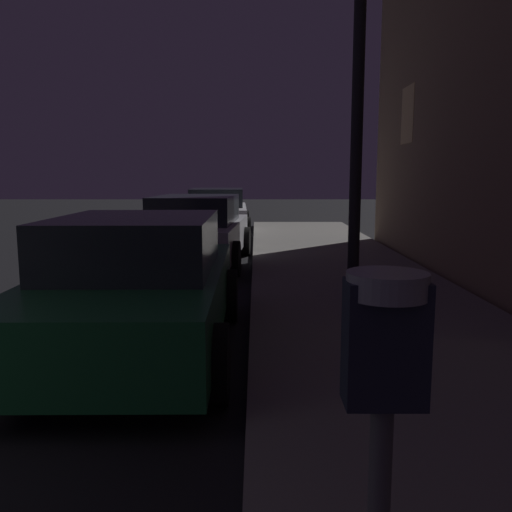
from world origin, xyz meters
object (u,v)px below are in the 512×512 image
object	(u,v)px
car_white	(217,212)
car_silver	(196,230)
car_green	(137,286)
street_lamp	(359,11)
parking_meter	(381,420)

from	to	relation	value
car_white	car_silver	bearing A→B (deg)	-90.02
car_green	car_white	xyz separation A→B (m)	(-0.00, 11.37, 0.01)
car_white	street_lamp	distance (m)	10.32
car_silver	street_lamp	size ratio (longest dim) A/B	0.76
car_green	car_white	bearing A→B (deg)	90.00
parking_meter	car_silver	bearing A→B (deg)	98.87
parking_meter	car_white	xyz separation A→B (m)	(-1.52, 15.55, -0.54)
parking_meter	car_white	size ratio (longest dim) A/B	0.33
car_silver	car_white	xyz separation A→B (m)	(0.00, 5.78, -0.00)
car_green	car_silver	distance (m)	5.59
car_white	car_green	bearing A→B (deg)	-90.00
car_green	street_lamp	distance (m)	4.55
car_silver	street_lamp	distance (m)	5.53
street_lamp	car_white	bearing A→B (deg)	105.19
car_green	street_lamp	size ratio (longest dim) A/B	0.70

